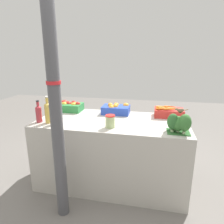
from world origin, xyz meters
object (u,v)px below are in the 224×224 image
at_px(support_pole, 54,94).
at_px(juice_bottle_ruby, 39,113).
at_px(sparrow_bird, 180,110).
at_px(orange_crate, 116,109).
at_px(broccoli_pile, 178,123).
at_px(juice_bottle_cloudy, 57,115).
at_px(apple_crate, 69,106).
at_px(pickle_jar, 110,121).
at_px(carrot_crate, 169,112).
at_px(juice_bottle_golden, 48,112).

relative_size(support_pole, juice_bottle_ruby, 9.66).
bearing_deg(juice_bottle_ruby, sparrow_bird, -0.68).
bearing_deg(orange_crate, broccoli_pile, -37.17).
bearing_deg(support_pole, juice_bottle_ruby, 136.79).
bearing_deg(support_pole, sparrow_bird, 19.27).
bearing_deg(broccoli_pile, juice_bottle_cloudy, 179.16).
distance_m(apple_crate, pickle_jar, 0.89).
bearing_deg(sparrow_bird, juice_bottle_cloudy, -16.89).
xyz_separation_m(carrot_crate, juice_bottle_ruby, (-1.48, -0.53, 0.05)).
bearing_deg(apple_crate, orange_crate, -0.33).
bearing_deg(apple_crate, juice_bottle_golden, -92.01).
distance_m(apple_crate, juice_bottle_golden, 0.54).
bearing_deg(orange_crate, sparrow_bird, -36.79).
height_order(carrot_crate, pickle_jar, same).
relative_size(apple_crate, juice_bottle_cloudy, 1.40).
bearing_deg(juice_bottle_ruby, support_pole, -43.21).
xyz_separation_m(pickle_jar, sparrow_bird, (0.70, -0.01, 0.17)).
relative_size(support_pole, juice_bottle_cloudy, 9.83).
distance_m(broccoli_pile, juice_bottle_cloudy, 1.31).
bearing_deg(juice_bottle_cloudy, support_pole, -63.29).
distance_m(support_pole, apple_crate, 1.05).
xyz_separation_m(juice_bottle_cloudy, sparrow_bird, (1.32, -0.02, 0.13)).
bearing_deg(orange_crate, apple_crate, 179.67).
relative_size(juice_bottle_golden, sparrow_bird, 2.33).
bearing_deg(juice_bottle_cloudy, apple_crate, 99.55).
bearing_deg(pickle_jar, juice_bottle_ruby, 179.53).
height_order(juice_bottle_golden, juice_bottle_cloudy, juice_bottle_golden).
distance_m(support_pole, broccoli_pile, 1.21).
distance_m(support_pole, juice_bottle_cloudy, 0.56).
distance_m(juice_bottle_golden, sparrow_bird, 1.43).
xyz_separation_m(support_pole, broccoli_pile, (1.10, 0.39, -0.32)).
xyz_separation_m(broccoli_pile, juice_bottle_ruby, (-1.54, 0.02, 0.00)).
bearing_deg(orange_crate, carrot_crate, -0.44).
distance_m(apple_crate, sparrow_bird, 1.52).
relative_size(support_pole, carrot_crate, 7.04).
bearing_deg(orange_crate, juice_bottle_golden, -142.24).
height_order(apple_crate, carrot_crate, same).
height_order(apple_crate, juice_bottle_ruby, juice_bottle_ruby).
bearing_deg(support_pole, broccoli_pile, 19.37).
xyz_separation_m(orange_crate, pickle_jar, (0.04, -0.54, 0.01)).
bearing_deg(sparrow_bird, pickle_jar, -17.02).
height_order(juice_bottle_ruby, sparrow_bird, same).
bearing_deg(sparrow_bird, carrot_crate, -99.77).
bearing_deg(support_pole, pickle_jar, 44.19).
distance_m(broccoli_pile, juice_bottle_golden, 1.42).
relative_size(support_pole, apple_crate, 7.04).
xyz_separation_m(broccoli_pile, pickle_jar, (-0.69, 0.01, -0.03)).
xyz_separation_m(carrot_crate, sparrow_bird, (0.06, -0.55, 0.18)).
xyz_separation_m(broccoli_pile, sparrow_bird, (0.01, 0.00, 0.13)).
bearing_deg(sparrow_bird, apple_crate, -37.63).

